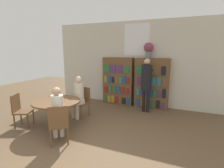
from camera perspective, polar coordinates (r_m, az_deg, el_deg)
The scene contains 13 objects.
ground_plane at distance 3.53m, azimuth -10.83°, elevation -23.52°, with size 16.00×16.00×0.00m, color brown.
wall_back at distance 6.40m, azimuth 7.93°, elevation 6.57°, with size 6.40×0.07×3.00m.
bookshelf_left at distance 6.49m, azimuth 2.02°, elevation 0.98°, with size 1.12×0.34×1.73m.
bookshelf_right at distance 6.16m, azimuth 12.87°, elevation 0.17°, with size 1.12×0.34×1.73m.
flower_vase at distance 6.09m, azimuth 11.84°, elevation 11.26°, with size 0.32×0.32×0.51m.
reading_table at distance 4.79m, azimuth -17.60°, elevation -6.51°, with size 1.23×1.23×0.70m.
chair_near_camera at distance 5.18m, azimuth -27.79°, elevation -7.22°, with size 0.53×0.53×0.88m.
chair_left_side at distance 5.42m, azimuth -9.52°, elevation -5.26°, with size 0.47×0.47×0.88m.
chair_far_side at distance 3.93m, azimuth -17.08°, elevation -12.03°, with size 0.57×0.57×0.88m.
seated_reader_left at distance 5.25m, azimuth -10.94°, elevation -3.30°, with size 0.34×0.41×1.24m.
seated_reader_right at distance 4.03m, azimuth -17.34°, elevation -8.35°, with size 0.41×0.41×1.22m.
librarian_standing at distance 5.65m, azimuth 11.20°, elevation 1.43°, with size 0.32×0.59×1.73m.
open_book_on_table at distance 4.86m, azimuth -17.13°, elevation -4.68°, with size 0.24×0.18×0.03m.
Camera 1 is at (1.68, -2.38, 1.99)m, focal length 28.00 mm.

